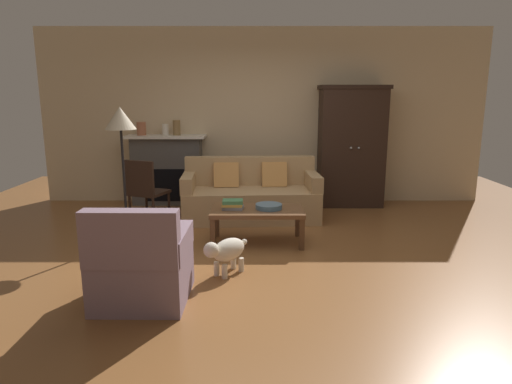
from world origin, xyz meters
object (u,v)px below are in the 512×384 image
armchair_near_left (140,267)px  floor_lamp (119,126)px  coffee_table (256,213)px  fruit_bowl (267,206)px  fireplace (166,169)px  armoire (350,146)px  mantel_vase_bronze (175,128)px  side_chair_wooden (143,188)px  dog (225,251)px  couch (249,197)px  book_stack (231,205)px  mantel_vase_cream (164,130)px  mantel_vase_terracotta (140,129)px

armchair_near_left → floor_lamp: bearing=109.8°
coffee_table → fruit_bowl: (0.14, 0.01, 0.08)m
fireplace → floor_lamp: bearing=-93.9°
armoire → mantel_vase_bronze: armoire is taller
coffee_table → mantel_vase_bronze: (-1.27, 1.99, 0.87)m
armchair_near_left → fruit_bowl: bearing=54.7°
fireplace → floor_lamp: size_ratio=0.78×
armoire → side_chair_wooden: armoire is taller
dog → side_chair_wooden: bearing=124.5°
armoire → side_chair_wooden: 3.26m
couch → mantel_vase_bronze: size_ratio=8.22×
book_stack → floor_lamp: floor_lamp is taller
mantel_vase_bronze → book_stack: bearing=-63.9°
fruit_bowl → mantel_vase_cream: 2.65m
fireplace → armoire: (2.95, -0.08, 0.38)m
armchair_near_left → mantel_vase_bronze: bearing=94.5°
couch → mantel_vase_terracotta: 2.15m
mantel_vase_bronze → armchair_near_left: 3.70m
book_stack → mantel_vase_cream: 2.43m
mantel_vase_cream → fruit_bowl: bearing=-51.2°
coffee_table → mantel_vase_cream: 2.61m
fruit_bowl → mantel_vase_bronze: (-1.41, 1.98, 0.79)m
side_chair_wooden → dog: size_ratio=1.89×
couch → floor_lamp: (-1.50, -1.04, 1.08)m
coffee_table → fruit_bowl: 0.16m
fruit_bowl → mantel_vase_cream: size_ratio=1.77×
mantel_vase_bronze → mantel_vase_terracotta: bearing=180.0°
armoire → fruit_bowl: bearing=-125.3°
fireplace → armoire: size_ratio=0.66×
floor_lamp → dog: (1.28, -1.06, -1.15)m
armoire → mantel_vase_cream: armoire is taller
armoire → dog: (-1.80, -2.91, -0.71)m
mantel_vase_cream → armchair_near_left: size_ratio=0.20×
armoire → side_chair_wooden: bearing=-159.2°
mantel_vase_terracotta → mantel_vase_cream: bearing=0.0°
fireplace → mantel_vase_cream: size_ratio=7.04×
coffee_table → dog: 1.04m
armoire → armchair_near_left: bearing=-125.3°
mantel_vase_cream → dog: (1.15, -2.97, -0.96)m
fruit_bowl → floor_lamp: (-1.72, 0.06, 0.94)m
couch → mantel_vase_terracotta: (-1.75, 0.88, 0.91)m
side_chair_wooden → dog: (1.22, -1.77, -0.27)m
couch → side_chair_wooden: size_ratio=2.18×
book_stack → fruit_bowl: bearing=3.4°
coffee_table → book_stack: book_stack is taller
mantel_vase_cream → couch: bearing=-32.7°
coffee_table → book_stack: (-0.29, -0.02, 0.11)m
armoire → side_chair_wooden: size_ratio=2.11×
mantel_vase_terracotta → fireplace: bearing=2.7°
fireplace → mantel_vase_terracotta: (-0.38, -0.02, 0.66)m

